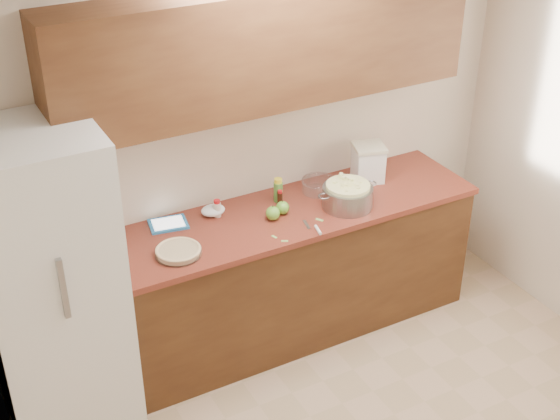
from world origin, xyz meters
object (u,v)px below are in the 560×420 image
colander (348,196)px  pie (178,251)px  flour_canister (368,162)px  tablet (168,224)px

colander → pie: bearing=-179.6°
colander → flour_canister: size_ratio=1.66×
pie → tablet: 0.34m
pie → flour_canister: 1.50m
tablet → colander: bearing=-6.9°
pie → flour_canister: size_ratio=1.06×
colander → tablet: bearing=163.3°
colander → flour_canister: flour_canister is taller
pie → flour_canister: bearing=9.8°
flour_canister → tablet: size_ratio=1.00×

